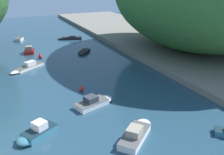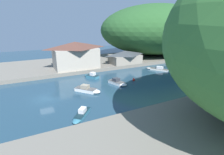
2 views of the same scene
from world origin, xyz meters
The scene contains 16 objects.
water_surface centered at (0.00, 30.00, 0.00)m, with size 130.00×130.00×0.00m, color #234256.
left_bank centered at (-23.43, 30.00, 0.47)m, with size 22.00×120.00×0.94m.
hillside_left centered at (-24.53, 47.21, 10.75)m, with size 34.88×48.84×19.62m.
waterfront_building centered at (-16.78, 10.56, 4.78)m, with size 8.35×12.98×7.46m.
boathouse_shed centered at (-15.46, 26.18, 3.03)m, with size 6.64×10.21×4.05m.
boat_mid_channel centered at (-4.91, 42.31, 0.45)m, with size 2.43×3.91×1.47m.
boat_far_upstream centered at (0.30, 8.21, 0.44)m, with size 5.32×4.87×1.39m.
boat_red_skiff centered at (-0.98, 15.85, 0.42)m, with size 5.20×3.11×1.33m.
boat_yellow_tender centered at (-8.41, 12.07, 0.47)m, with size 4.30×3.40×1.48m.
boat_near_quay centered at (4.81, 37.16, 0.26)m, with size 3.56×3.92×0.52m.
boat_white_cruiser centered at (-5.59, 54.63, 0.32)m, with size 2.58×3.57×0.65m.
boat_cabin_cruiser centered at (-6.71, 32.21, 0.35)m, with size 6.09×4.72×1.17m.
boat_navy_launch centered at (9.26, 4.01, 0.35)m, with size 4.45×4.01×1.15m.
channel_buoy_near centered at (-1.24, 20.32, 0.37)m, with size 0.64×0.64×0.96m.
channel_buoy_far centered at (-3.62, 37.35, 0.44)m, with size 0.75×0.75×1.13m.
person_on_quay centered at (-14.42, 12.70, 1.92)m, with size 0.26×0.40×1.69m.
Camera 2 is at (32.18, -2.24, 13.61)m, focal length 28.00 mm.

